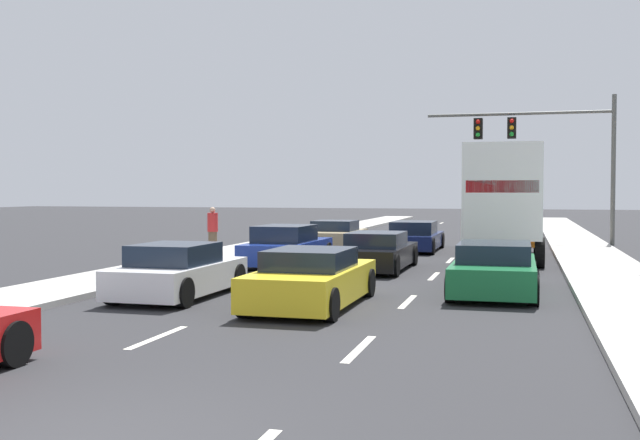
{
  "coord_description": "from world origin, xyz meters",
  "views": [
    {
      "loc": [
        4.07,
        -6.09,
        2.42
      ],
      "look_at": [
        -0.86,
        12.07,
        1.68
      ],
      "focal_mm": 41.76,
      "sensor_mm": 36.0,
      "label": 1
    }
  ],
  "objects_px": {
    "car_white": "(178,272)",
    "car_black": "(377,252)",
    "car_green": "(495,269)",
    "car_blue": "(287,247)",
    "traffic_signal_mast": "(533,138)",
    "pedestrian_near_corner": "(213,230)",
    "car_navy": "(415,237)",
    "box_truck": "(506,197)",
    "car_tan": "(335,236)",
    "car_yellow": "(312,280)"
  },
  "relations": [
    {
      "from": "car_yellow",
      "to": "pedestrian_near_corner",
      "type": "xyz_separation_m",
      "value": [
        -6.71,
        10.34,
        0.41
      ]
    },
    {
      "from": "car_black",
      "to": "car_green",
      "type": "relative_size",
      "value": 0.99
    },
    {
      "from": "car_tan",
      "to": "car_black",
      "type": "height_order",
      "value": "car_tan"
    },
    {
      "from": "car_white",
      "to": "car_black",
      "type": "relative_size",
      "value": 0.88
    },
    {
      "from": "car_navy",
      "to": "car_white",
      "type": "bearing_deg",
      "value": -103.15
    },
    {
      "from": "car_yellow",
      "to": "car_green",
      "type": "xyz_separation_m",
      "value": [
        3.61,
        3.01,
        0.01
      ]
    },
    {
      "from": "car_tan",
      "to": "car_blue",
      "type": "bearing_deg",
      "value": -88.85
    },
    {
      "from": "car_blue",
      "to": "traffic_signal_mast",
      "type": "height_order",
      "value": "traffic_signal_mast"
    },
    {
      "from": "car_white",
      "to": "car_green",
      "type": "distance_m",
      "value": 7.35
    },
    {
      "from": "car_tan",
      "to": "traffic_signal_mast",
      "type": "height_order",
      "value": "traffic_signal_mast"
    },
    {
      "from": "car_yellow",
      "to": "car_tan",
      "type": "bearing_deg",
      "value": 102.2
    },
    {
      "from": "car_navy",
      "to": "car_blue",
      "type": "bearing_deg",
      "value": -115.17
    },
    {
      "from": "car_navy",
      "to": "car_black",
      "type": "xyz_separation_m",
      "value": [
        -0.09,
        -7.53,
        -0.01
      ]
    },
    {
      "from": "box_truck",
      "to": "traffic_signal_mast",
      "type": "distance_m",
      "value": 9.62
    },
    {
      "from": "car_tan",
      "to": "car_green",
      "type": "xyz_separation_m",
      "value": [
        6.89,
        -12.16,
        0.03
      ]
    },
    {
      "from": "car_navy",
      "to": "car_green",
      "type": "bearing_deg",
      "value": -73.44
    },
    {
      "from": "car_tan",
      "to": "traffic_signal_mast",
      "type": "relative_size",
      "value": 0.49
    },
    {
      "from": "car_white",
      "to": "car_black",
      "type": "distance_m",
      "value": 7.62
    },
    {
      "from": "pedestrian_near_corner",
      "to": "car_white",
      "type": "bearing_deg",
      "value": -70.87
    },
    {
      "from": "car_white",
      "to": "car_navy",
      "type": "bearing_deg",
      "value": 76.85
    },
    {
      "from": "pedestrian_near_corner",
      "to": "car_tan",
      "type": "bearing_deg",
      "value": 54.6
    },
    {
      "from": "car_black",
      "to": "pedestrian_near_corner",
      "type": "height_order",
      "value": "pedestrian_near_corner"
    },
    {
      "from": "car_black",
      "to": "box_truck",
      "type": "xyz_separation_m",
      "value": [
        3.7,
        3.96,
        1.65
      ]
    },
    {
      "from": "box_truck",
      "to": "traffic_signal_mast",
      "type": "relative_size",
      "value": 0.99
    },
    {
      "from": "car_navy",
      "to": "traffic_signal_mast",
      "type": "distance_m",
      "value": 8.45
    },
    {
      "from": "car_blue",
      "to": "car_yellow",
      "type": "distance_m",
      "value": 8.68
    },
    {
      "from": "car_white",
      "to": "car_blue",
      "type": "bearing_deg",
      "value": 88.8
    },
    {
      "from": "traffic_signal_mast",
      "to": "pedestrian_near_corner",
      "type": "relative_size",
      "value": 4.97
    },
    {
      "from": "car_blue",
      "to": "box_truck",
      "type": "bearing_deg",
      "value": 25.46
    },
    {
      "from": "traffic_signal_mast",
      "to": "pedestrian_near_corner",
      "type": "bearing_deg",
      "value": -138.19
    },
    {
      "from": "car_black",
      "to": "traffic_signal_mast",
      "type": "bearing_deg",
      "value": 70.29
    },
    {
      "from": "pedestrian_near_corner",
      "to": "traffic_signal_mast",
      "type": "bearing_deg",
      "value": 41.81
    },
    {
      "from": "car_tan",
      "to": "car_white",
      "type": "xyz_separation_m",
      "value": [
        -0.02,
        -14.66,
        0.02
      ]
    },
    {
      "from": "car_blue",
      "to": "car_black",
      "type": "height_order",
      "value": "car_blue"
    },
    {
      "from": "car_white",
      "to": "car_yellow",
      "type": "height_order",
      "value": "car_white"
    },
    {
      "from": "car_green",
      "to": "pedestrian_near_corner",
      "type": "distance_m",
      "value": 12.66
    },
    {
      "from": "car_navy",
      "to": "box_truck",
      "type": "bearing_deg",
      "value": -44.68
    },
    {
      "from": "car_yellow",
      "to": "box_truck",
      "type": "xyz_separation_m",
      "value": [
        3.69,
        11.34,
        1.63
      ]
    },
    {
      "from": "car_white",
      "to": "car_green",
      "type": "bearing_deg",
      "value": 19.92
    },
    {
      "from": "car_tan",
      "to": "box_truck",
      "type": "height_order",
      "value": "box_truck"
    },
    {
      "from": "car_green",
      "to": "car_yellow",
      "type": "bearing_deg",
      "value": -140.23
    },
    {
      "from": "car_yellow",
      "to": "traffic_signal_mast",
      "type": "height_order",
      "value": "traffic_signal_mast"
    },
    {
      "from": "car_blue",
      "to": "car_navy",
      "type": "xyz_separation_m",
      "value": [
        3.21,
        6.82,
        -0.05
      ]
    },
    {
      "from": "car_blue",
      "to": "box_truck",
      "type": "distance_m",
      "value": 7.72
    },
    {
      "from": "car_tan",
      "to": "pedestrian_near_corner",
      "type": "relative_size",
      "value": 2.42
    },
    {
      "from": "car_black",
      "to": "car_yellow",
      "type": "bearing_deg",
      "value": -89.9
    },
    {
      "from": "car_navy",
      "to": "car_black",
      "type": "distance_m",
      "value": 7.53
    },
    {
      "from": "car_white",
      "to": "car_black",
      "type": "height_order",
      "value": "car_white"
    },
    {
      "from": "car_yellow",
      "to": "box_truck",
      "type": "relative_size",
      "value": 0.55
    },
    {
      "from": "car_black",
      "to": "box_truck",
      "type": "relative_size",
      "value": 0.55
    }
  ]
}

